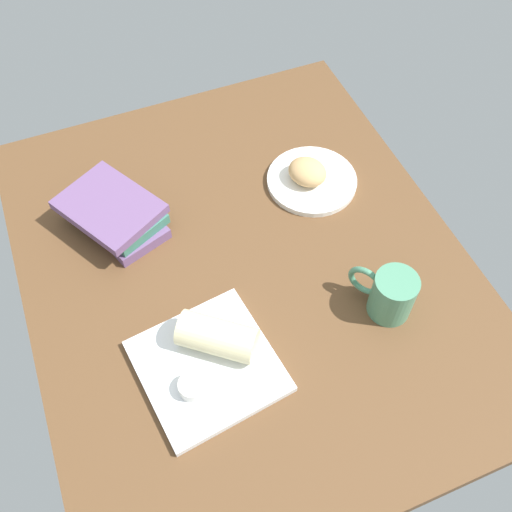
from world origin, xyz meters
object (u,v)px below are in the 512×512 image
at_px(book_stack, 116,213).
at_px(coffee_mug, 391,294).
at_px(scone_pastry, 307,172).
at_px(sauce_cup, 193,386).
at_px(square_plate, 208,366).
at_px(round_plate, 312,181).
at_px(breakfast_wrap, 217,337).

height_order(book_stack, coffee_mug, coffee_mug).
distance_m(scone_pastry, book_stack, 0.44).
relative_size(scone_pastry, sauce_cup, 1.76).
height_order(sauce_cup, book_stack, book_stack).
bearing_deg(square_plate, book_stack, -170.31).
bearing_deg(round_plate, book_stack, -96.45).
bearing_deg(square_plate, sauce_cup, -47.47).
relative_size(round_plate, book_stack, 0.82).
bearing_deg(book_stack, square_plate, 9.69).
bearing_deg(breakfast_wrap, coffee_mug, -57.97).
bearing_deg(coffee_mug, round_plate, 179.23).
bearing_deg(coffee_mug, breakfast_wrap, -96.87).
relative_size(scone_pastry, coffee_mug, 0.72).
bearing_deg(round_plate, sauce_cup, -47.42).
height_order(round_plate, coffee_mug, coffee_mug).
xyz_separation_m(round_plate, book_stack, (-0.05, -0.44, 0.03)).
height_order(breakfast_wrap, coffee_mug, coffee_mug).
distance_m(scone_pastry, breakfast_wrap, 0.46).
bearing_deg(sauce_cup, breakfast_wrap, 132.53).
bearing_deg(book_stack, coffee_mug, 47.14).
relative_size(breakfast_wrap, book_stack, 0.57).
relative_size(sauce_cup, breakfast_wrap, 0.35).
bearing_deg(scone_pastry, coffee_mug, 1.16).
height_order(sauce_cup, coffee_mug, coffee_mug).
relative_size(round_plate, sauce_cup, 4.05).
xyz_separation_m(round_plate, scone_pastry, (-0.00, -0.01, 0.03)).
bearing_deg(round_plate, square_plate, -47.42).
bearing_deg(sauce_cup, book_stack, -176.35).
xyz_separation_m(scone_pastry, breakfast_wrap, (0.32, -0.33, 0.01)).
bearing_deg(breakfast_wrap, round_plate, -8.51).
height_order(round_plate, sauce_cup, sauce_cup).
height_order(scone_pastry, sauce_cup, scone_pastry).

